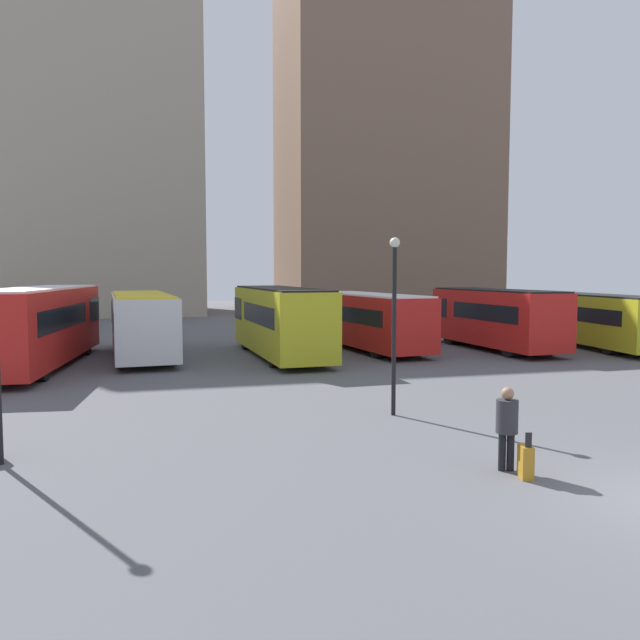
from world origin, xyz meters
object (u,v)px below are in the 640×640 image
(bus_5, at_px, (584,317))
(suitcase, at_px, (526,461))
(bus_2, at_px, (280,319))
(bus_4, at_px, (495,317))
(bus_1, at_px, (141,322))
(bus_3, at_px, (368,319))
(traveler, at_px, (507,421))
(lamp_post_0, at_px, (394,310))
(bus_0, at_px, (40,324))

(bus_5, bearing_deg, suitcase, 146.33)
(bus_2, bearing_deg, suitcase, -178.74)
(bus_5, bearing_deg, bus_4, 100.76)
(bus_5, relative_size, suitcase, 13.46)
(bus_1, relative_size, suitcase, 11.40)
(bus_3, xyz_separation_m, bus_5, (12.00, -1.11, -0.02))
(bus_3, relative_size, traveler, 5.84)
(bus_1, bearing_deg, bus_2, -109.30)
(suitcase, bearing_deg, bus_4, -12.59)
(bus_4, distance_m, suitcase, 20.87)
(bus_3, height_order, lamp_post_0, lamp_post_0)
(bus_1, distance_m, bus_5, 23.23)
(bus_0, height_order, traveler, bus_0)
(lamp_post_0, bearing_deg, bus_4, 50.10)
(bus_4, relative_size, suitcase, 9.86)
(bus_2, relative_size, bus_5, 0.84)
(bus_4, bearing_deg, suitcase, 148.63)
(bus_3, bearing_deg, bus_1, 81.86)
(bus_4, relative_size, lamp_post_0, 1.87)
(bus_1, distance_m, bus_4, 17.63)
(bus_1, bearing_deg, traveler, -163.54)
(bus_3, distance_m, bus_4, 6.54)
(bus_5, distance_m, traveler, 24.10)
(bus_2, bearing_deg, bus_0, 90.53)
(suitcase, bearing_deg, lamp_post_0, 21.27)
(bus_0, xyz_separation_m, bus_4, (21.58, 0.40, -0.14))
(bus_4, distance_m, lamp_post_0, 16.48)
(bus_0, distance_m, bus_2, 10.36)
(bus_4, height_order, traveler, bus_4)
(bus_1, bearing_deg, bus_3, -95.67)
(bus_0, xyz_separation_m, traveler, (11.43, -17.34, -0.82))
(bus_2, xyz_separation_m, traveler, (1.08, -17.88, -0.76))
(bus_2, height_order, bus_4, bus_2)
(suitcase, distance_m, lamp_post_0, 6.23)
(suitcase, height_order, lamp_post_0, lamp_post_0)
(bus_0, height_order, bus_2, bus_0)
(bus_1, height_order, bus_4, bus_4)
(bus_5, relative_size, traveler, 7.42)
(bus_2, xyz_separation_m, lamp_post_0, (0.70, -12.75, 1.17))
(suitcase, bearing_deg, bus_0, 49.13)
(bus_4, xyz_separation_m, traveler, (-10.16, -17.74, -0.68))
(bus_4, bearing_deg, lamp_post_0, 137.56)
(bus_3, relative_size, bus_4, 1.07)
(bus_5, height_order, suitcase, bus_5)
(bus_5, bearing_deg, bus_3, 91.07)
(bus_1, bearing_deg, lamp_post_0, -158.35)
(bus_0, relative_size, bus_2, 1.16)
(bus_5, distance_m, lamp_post_0, 20.84)
(bus_0, bearing_deg, bus_2, -81.22)
(bus_4, bearing_deg, traveler, 147.67)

